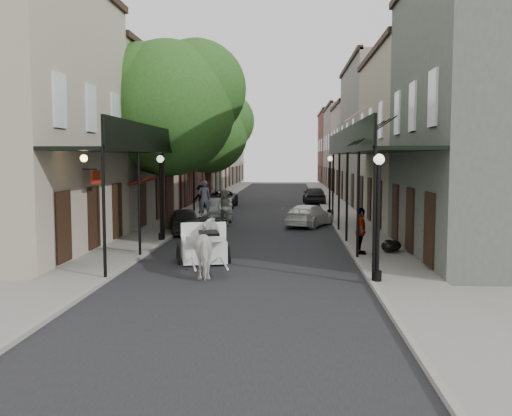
# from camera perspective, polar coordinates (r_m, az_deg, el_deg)

# --- Properties ---
(ground) EXTENTS (140.00, 140.00, 0.00)m
(ground) POSITION_cam_1_polar(r_m,az_deg,el_deg) (19.04, -1.31, -6.21)
(ground) COLOR gray
(ground) RESTS_ON ground
(road) EXTENTS (8.00, 90.00, 0.01)m
(road) POSITION_cam_1_polar(r_m,az_deg,el_deg) (38.82, 1.11, -0.47)
(road) COLOR black
(road) RESTS_ON ground
(sidewalk_left) EXTENTS (2.20, 90.00, 0.12)m
(sidewalk_left) POSITION_cam_1_polar(r_m,az_deg,el_deg) (39.33, -6.19, -0.34)
(sidewalk_left) COLOR gray
(sidewalk_left) RESTS_ON ground
(sidewalk_right) EXTENTS (2.20, 90.00, 0.12)m
(sidewalk_right) POSITION_cam_1_polar(r_m,az_deg,el_deg) (38.94, 8.48, -0.42)
(sidewalk_right) COLOR gray
(sidewalk_right) RESTS_ON ground
(building_row_left) EXTENTS (5.00, 80.00, 10.50)m
(building_row_left) POSITION_cam_1_polar(r_m,az_deg,el_deg) (49.69, -8.44, 6.73)
(building_row_left) COLOR gray
(building_row_left) RESTS_ON ground
(building_row_right) EXTENTS (5.00, 80.00, 10.50)m
(building_row_right) POSITION_cam_1_polar(r_m,az_deg,el_deg) (49.15, 11.73, 6.70)
(building_row_right) COLOR gray
(building_row_right) RESTS_ON ground
(gallery_left) EXTENTS (2.20, 18.05, 4.88)m
(gallery_left) POSITION_cam_1_polar(r_m,az_deg,el_deg) (26.37, -10.54, 5.68)
(gallery_left) COLOR black
(gallery_left) RESTS_ON sidewalk_left
(gallery_right) EXTENTS (2.20, 18.05, 4.88)m
(gallery_right) POSITION_cam_1_polar(r_m,az_deg,el_deg) (25.80, 10.69, 5.69)
(gallery_right) COLOR black
(gallery_right) RESTS_ON sidewalk_right
(tree_near) EXTENTS (7.31, 6.80, 9.63)m
(tree_near) POSITION_cam_1_polar(r_m,az_deg,el_deg) (29.49, -7.97, 10.37)
(tree_near) COLOR #382619
(tree_near) RESTS_ON sidewalk_left
(tree_far) EXTENTS (6.45, 6.00, 8.61)m
(tree_far) POSITION_cam_1_polar(r_m,az_deg,el_deg) (43.23, -4.34, 7.82)
(tree_far) COLOR #382619
(tree_far) RESTS_ON sidewalk_left
(lamppost_right_near) EXTENTS (0.32, 0.32, 3.71)m
(lamppost_right_near) POSITION_cam_1_polar(r_m,az_deg,el_deg) (16.89, 12.10, -0.73)
(lamppost_right_near) COLOR black
(lamppost_right_near) RESTS_ON sidewalk_right
(lamppost_left) EXTENTS (0.32, 0.32, 3.71)m
(lamppost_left) POSITION_cam_1_polar(r_m,az_deg,el_deg) (25.31, -9.49, 1.19)
(lamppost_left) COLOR black
(lamppost_left) RESTS_ON sidewalk_left
(lamppost_right_far) EXTENTS (0.32, 0.32, 3.71)m
(lamppost_right_far) POSITION_cam_1_polar(r_m,az_deg,el_deg) (36.74, 7.39, 2.38)
(lamppost_right_far) COLOR black
(lamppost_right_far) RESTS_ON sidewalk_right
(horse) EXTENTS (1.41, 2.27, 1.78)m
(horse) POSITION_cam_1_polar(r_m,az_deg,el_deg) (18.02, -4.71, -4.00)
(horse) COLOR silver
(horse) RESTS_ON ground
(carriage) EXTENTS (2.18, 2.89, 2.98)m
(carriage) POSITION_cam_1_polar(r_m,az_deg,el_deg) (20.72, -5.38, -2.08)
(carriage) COLOR black
(carriage) RESTS_ON ground
(pedestrian_walking) EXTENTS (1.18, 1.04, 2.03)m
(pedestrian_walking) POSITION_cam_1_polar(r_m,az_deg,el_deg) (31.18, -3.14, 0.05)
(pedestrian_walking) COLOR #A3A29A
(pedestrian_walking) RESTS_ON ground
(pedestrian_sidewalk_left) EXTENTS (1.34, 0.97, 1.86)m
(pedestrian_sidewalk_left) POSITION_cam_1_polar(r_m,az_deg,el_deg) (37.15, -5.50, 0.88)
(pedestrian_sidewalk_left) COLOR gray
(pedestrian_sidewalk_left) RESTS_ON sidewalk_left
(pedestrian_sidewalk_right) EXTENTS (0.46, 1.03, 1.74)m
(pedestrian_sidewalk_right) POSITION_cam_1_polar(r_m,az_deg,el_deg) (21.64, 10.44, -2.28)
(pedestrian_sidewalk_right) COLOR gray
(pedestrian_sidewalk_right) RESTS_ON sidewalk_right
(car_left_near) EXTENTS (2.28, 3.90, 1.25)m
(car_left_near) POSITION_cam_1_polar(r_m,az_deg,el_deg) (28.26, -7.11, -1.30)
(car_left_near) COLOR black
(car_left_near) RESTS_ON ground
(car_left_mid) EXTENTS (1.75, 4.04, 1.29)m
(car_left_mid) POSITION_cam_1_polar(r_m,az_deg,el_deg) (34.14, -3.58, -0.15)
(car_left_mid) COLOR #A7A8AD
(car_left_mid) RESTS_ON ground
(car_left_far) EXTENTS (2.18, 4.62, 1.28)m
(car_left_far) POSITION_cam_1_polar(r_m,az_deg,el_deg) (43.03, -3.47, 0.91)
(car_left_far) COLOR black
(car_left_far) RESTS_ON ground
(car_right_near) EXTENTS (3.15, 4.42, 1.19)m
(car_right_near) POSITION_cam_1_polar(r_m,az_deg,el_deg) (31.13, 5.33, -0.75)
(car_right_near) COLOR white
(car_right_near) RESTS_ON ground
(car_right_far) EXTENTS (1.85, 4.27, 1.43)m
(car_right_far) POSITION_cam_1_polar(r_m,az_deg,el_deg) (46.65, 5.84, 1.30)
(car_right_far) COLOR black
(car_right_far) RESTS_ON ground
(trash_bags) EXTENTS (0.84, 0.99, 0.49)m
(trash_bags) POSITION_cam_1_polar(r_m,az_deg,el_deg) (22.50, 13.36, -3.71)
(trash_bags) COLOR black
(trash_bags) RESTS_ON sidewalk_right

